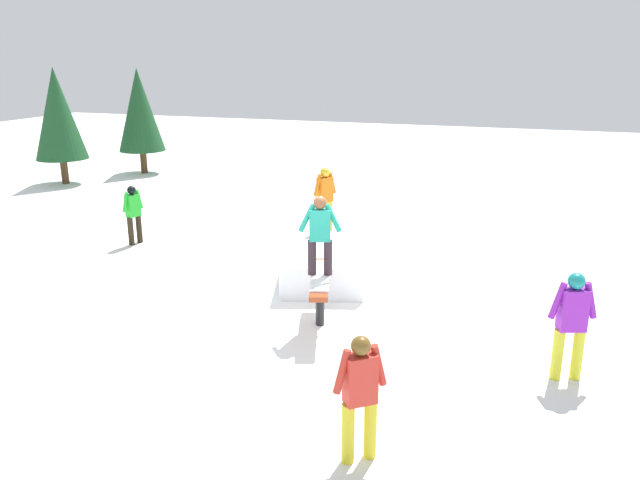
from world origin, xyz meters
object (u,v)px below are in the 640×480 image
(bystander_purple, at_px, (572,321))
(pine_tree_near, at_px, (140,110))
(bystander_green, at_px, (133,212))
(bystander_red, at_px, (360,392))
(main_rider_on_rail, at_px, (320,238))
(rail_feature, at_px, (320,285))
(pine_tree_far, at_px, (58,114))
(bystander_orange, at_px, (325,196))

(bystander_purple, xyz_separation_m, pine_tree_near, (-11.14, -14.30, 1.43))
(bystander_green, bearing_deg, bystander_red, 64.56)
(main_rider_on_rail, bearing_deg, rail_feature, 0.00)
(main_rider_on_rail, bearing_deg, pine_tree_far, -141.72)
(rail_feature, relative_size, pine_tree_near, 0.48)
(rail_feature, height_order, bystander_orange, bystander_orange)
(bystander_orange, relative_size, pine_tree_far, 0.42)
(rail_feature, height_order, bystander_red, bystander_red)
(bystander_green, height_order, pine_tree_far, pine_tree_far)
(bystander_red, bearing_deg, main_rider_on_rail, 76.72)
(bystander_red, xyz_separation_m, pine_tree_far, (-11.19, -13.52, 1.51))
(rail_feature, bearing_deg, bystander_red, 8.42)
(main_rider_on_rail, distance_m, bystander_red, 3.59)
(bystander_orange, bearing_deg, bystander_purple, 74.40)
(bystander_orange, distance_m, pine_tree_near, 10.41)
(bystander_red, relative_size, bystander_green, 1.07)
(bystander_green, xyz_separation_m, bystander_purple, (3.41, 9.24, 0.09))
(main_rider_on_rail, relative_size, bystander_purple, 0.97)
(bystander_red, bearing_deg, bystander_green, 100.21)
(bystander_orange, relative_size, bystander_purple, 1.05)
(main_rider_on_rail, bearing_deg, bystander_green, -135.20)
(rail_feature, relative_size, bystander_orange, 1.14)
(bystander_orange, xyz_separation_m, pine_tree_far, (-2.71, -10.23, 1.43))
(bystander_red, bearing_deg, bystander_orange, 71.78)
(main_rider_on_rail, xyz_separation_m, bystander_orange, (-5.30, -1.73, -0.57))
(bystander_green, bearing_deg, pine_tree_near, -131.84)
(pine_tree_near, bearing_deg, bystander_orange, 59.22)
(bystander_purple, relative_size, pine_tree_near, 0.40)
(main_rider_on_rail, distance_m, bystander_purple, 3.81)
(bystander_purple, bearing_deg, main_rider_on_rail, 150.89)
(rail_feature, xyz_separation_m, pine_tree_near, (-10.58, -10.59, 1.60))
(rail_feature, distance_m, bystander_purple, 3.76)
(main_rider_on_rail, bearing_deg, pine_tree_near, -152.88)
(rail_feature, xyz_separation_m, main_rider_on_rail, (0.00, 0.00, 0.78))
(bystander_red, distance_m, bystander_orange, 9.09)
(main_rider_on_rail, bearing_deg, bystander_orange, -179.85)
(main_rider_on_rail, height_order, bystander_green, main_rider_on_rail)
(bystander_orange, xyz_separation_m, pine_tree_near, (-5.28, -8.86, 1.39))
(bystander_purple, bearing_deg, bystander_orange, 112.32)
(bystander_purple, height_order, pine_tree_near, pine_tree_near)
(rail_feature, xyz_separation_m, bystander_red, (3.17, 1.56, 0.13))
(main_rider_on_rail, height_order, bystander_purple, main_rider_on_rail)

